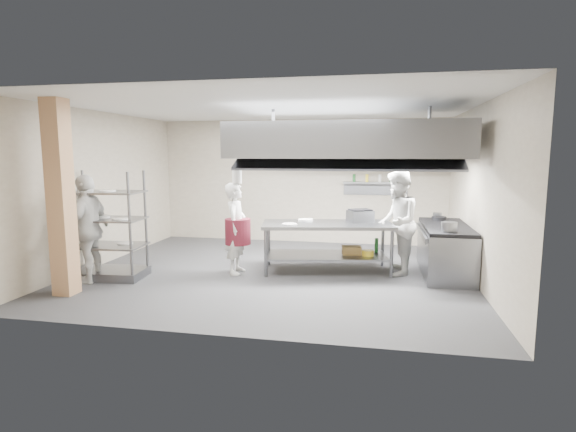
% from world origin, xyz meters
% --- Properties ---
extents(floor, '(7.00, 7.00, 0.00)m').
position_xyz_m(floor, '(0.00, 0.00, 0.00)').
color(floor, '#2F2F31').
rests_on(floor, ground).
extents(ceiling, '(7.00, 7.00, 0.00)m').
position_xyz_m(ceiling, '(0.00, 0.00, 3.00)').
color(ceiling, silver).
rests_on(ceiling, wall_back).
extents(wall_back, '(7.00, 0.00, 7.00)m').
position_xyz_m(wall_back, '(0.00, 3.00, 1.50)').
color(wall_back, '#9F927E').
rests_on(wall_back, ground).
extents(wall_left, '(0.00, 6.00, 6.00)m').
position_xyz_m(wall_left, '(-3.50, 0.00, 1.50)').
color(wall_left, '#9F927E').
rests_on(wall_left, ground).
extents(wall_right, '(0.00, 6.00, 6.00)m').
position_xyz_m(wall_right, '(3.50, 0.00, 1.50)').
color(wall_right, '#9F927E').
rests_on(wall_right, ground).
extents(column, '(0.30, 0.30, 3.00)m').
position_xyz_m(column, '(-2.90, -1.90, 1.50)').
color(column, '#AA7D57').
rests_on(column, floor).
extents(exhaust_hood, '(4.00, 2.50, 0.60)m').
position_xyz_m(exhaust_hood, '(1.30, 0.40, 2.40)').
color(exhaust_hood, gray).
rests_on(exhaust_hood, ceiling).
extents(hood_strip_a, '(1.60, 0.12, 0.04)m').
position_xyz_m(hood_strip_a, '(0.40, 0.40, 2.08)').
color(hood_strip_a, white).
rests_on(hood_strip_a, exhaust_hood).
extents(hood_strip_b, '(1.60, 0.12, 0.04)m').
position_xyz_m(hood_strip_b, '(2.20, 0.40, 2.08)').
color(hood_strip_b, white).
rests_on(hood_strip_b, exhaust_hood).
extents(wall_shelf, '(1.50, 0.28, 0.04)m').
position_xyz_m(wall_shelf, '(1.80, 2.84, 1.50)').
color(wall_shelf, gray).
rests_on(wall_shelf, wall_back).
extents(island, '(2.52, 1.39, 0.91)m').
position_xyz_m(island, '(0.95, 0.26, 0.46)').
color(island, slate).
rests_on(island, floor).
extents(island_worktop, '(2.52, 1.39, 0.06)m').
position_xyz_m(island_worktop, '(0.95, 0.26, 0.88)').
color(island_worktop, gray).
rests_on(island_worktop, island).
extents(island_undershelf, '(2.32, 1.26, 0.04)m').
position_xyz_m(island_undershelf, '(0.95, 0.26, 0.30)').
color(island_undershelf, slate).
rests_on(island_undershelf, island).
extents(pass_rack, '(1.32, 0.84, 1.89)m').
position_xyz_m(pass_rack, '(-2.80, -0.92, 0.94)').
color(pass_rack, gray).
rests_on(pass_rack, floor).
extents(cooking_range, '(0.80, 2.00, 0.84)m').
position_xyz_m(cooking_range, '(3.08, 0.50, 0.42)').
color(cooking_range, gray).
rests_on(cooking_range, floor).
extents(range_top, '(0.78, 1.96, 0.06)m').
position_xyz_m(range_top, '(3.08, 0.50, 0.87)').
color(range_top, black).
rests_on(range_top, cooking_range).
extents(chef_head, '(0.41, 0.61, 1.66)m').
position_xyz_m(chef_head, '(-0.66, -0.19, 0.83)').
color(chef_head, silver).
rests_on(chef_head, floor).
extents(chef_line, '(0.76, 0.95, 1.89)m').
position_xyz_m(chef_line, '(2.20, 0.32, 0.94)').
color(chef_line, silver).
rests_on(chef_line, floor).
extents(chef_plating, '(0.50, 1.10, 1.84)m').
position_xyz_m(chef_plating, '(-2.96, -1.19, 0.92)').
color(chef_plating, silver).
rests_on(chef_plating, floor).
extents(griddle, '(0.54, 0.50, 0.21)m').
position_xyz_m(griddle, '(1.54, 0.54, 1.02)').
color(griddle, slate).
rests_on(griddle, island_worktop).
extents(wicker_basket, '(0.38, 0.29, 0.15)m').
position_xyz_m(wicker_basket, '(1.40, 0.35, 0.40)').
color(wicker_basket, olive).
rests_on(wicker_basket, island_undershelf).
extents(stockpot, '(0.22, 0.22, 0.15)m').
position_xyz_m(stockpot, '(3.00, -0.20, 0.98)').
color(stockpot, gray).
rests_on(stockpot, range_top).
extents(plate_stack, '(0.28, 0.28, 0.05)m').
position_xyz_m(plate_stack, '(-2.80, -0.92, 0.60)').
color(plate_stack, white).
rests_on(plate_stack, pass_rack).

